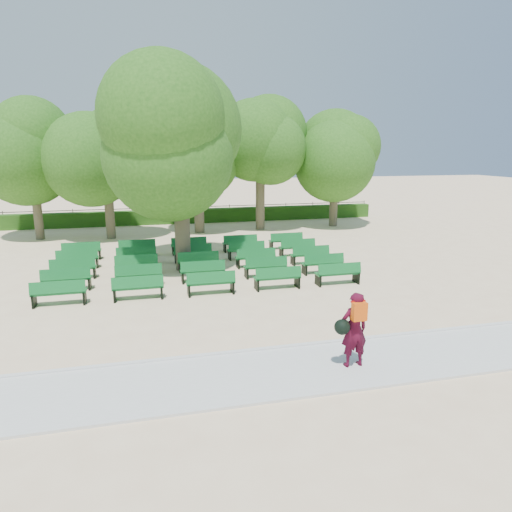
% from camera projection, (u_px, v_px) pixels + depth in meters
% --- Properties ---
extents(ground, '(120.00, 120.00, 0.00)m').
position_uv_depth(ground, '(223.00, 281.00, 16.82)').
color(ground, beige).
extents(paving, '(30.00, 2.20, 0.06)m').
position_uv_depth(paving, '(282.00, 372.00, 9.82)').
color(paving, silver).
rests_on(paving, ground).
extents(curb, '(30.00, 0.12, 0.10)m').
position_uv_depth(curb, '(268.00, 349.00, 10.91)').
color(curb, silver).
rests_on(curb, ground).
extents(hedge, '(26.00, 0.70, 0.90)m').
position_uv_depth(hedge, '(186.00, 216.00, 29.95)').
color(hedge, '#255014').
rests_on(hedge, ground).
extents(fence, '(26.00, 0.10, 1.02)m').
position_uv_depth(fence, '(186.00, 222.00, 30.43)').
color(fence, black).
rests_on(fence, ground).
extents(tree_line, '(21.80, 6.80, 7.04)m').
position_uv_depth(tree_line, '(193.00, 233.00, 26.27)').
color(tree_line, '#2E631A').
rests_on(tree_line, ground).
extents(bench_array, '(1.61, 0.51, 1.01)m').
position_uv_depth(bench_array, '(198.00, 269.00, 18.18)').
color(bench_array, '#116529').
rests_on(bench_array, ground).
extents(tree_among, '(5.33, 5.33, 7.41)m').
position_uv_depth(tree_among, '(179.00, 142.00, 17.28)').
color(tree_among, brown).
rests_on(tree_among, ground).
extents(person, '(0.80, 0.49, 1.69)m').
position_uv_depth(person, '(353.00, 329.00, 9.86)').
color(person, '#40091B').
rests_on(person, ground).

